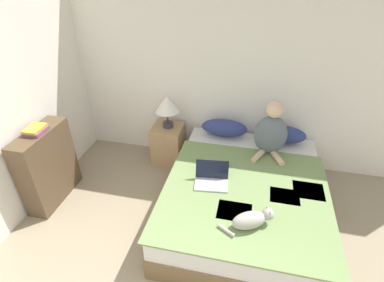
# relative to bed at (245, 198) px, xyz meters

# --- Properties ---
(wall_back) EXTENTS (5.62, 0.05, 2.55)m
(wall_back) POSITION_rel_bed_xyz_m (-0.19, 1.14, 1.02)
(wall_back) COLOR white
(wall_back) RESTS_ON ground_plane
(bed) EXTENTS (1.73, 2.14, 0.51)m
(bed) POSITION_rel_bed_xyz_m (0.00, 0.00, 0.00)
(bed) COLOR brown
(bed) RESTS_ON ground_plane
(pillow_near) EXTENTS (0.62, 0.28, 0.22)m
(pillow_near) POSITION_rel_bed_xyz_m (-0.38, 0.91, 0.37)
(pillow_near) COLOR navy
(pillow_near) RESTS_ON bed
(pillow_far) EXTENTS (0.62, 0.28, 0.22)m
(pillow_far) POSITION_rel_bed_xyz_m (0.38, 0.91, 0.37)
(pillow_far) COLOR navy
(pillow_far) RESTS_ON bed
(person_sitting) EXTENTS (0.40, 0.39, 0.70)m
(person_sitting) POSITION_rel_bed_xyz_m (0.22, 0.60, 0.56)
(person_sitting) COLOR slate
(person_sitting) RESTS_ON bed
(cat_tabby) EXTENTS (0.50, 0.32, 0.17)m
(cat_tabby) POSITION_rel_bed_xyz_m (0.08, -0.65, 0.34)
(cat_tabby) COLOR #A8A399
(cat_tabby) RESTS_ON bed
(laptop_open) EXTENTS (0.39, 0.30, 0.23)m
(laptop_open) POSITION_rel_bed_xyz_m (-0.38, -0.13, 0.31)
(laptop_open) COLOR #B7B7BC
(laptop_open) RESTS_ON bed
(nightstand) EXTENTS (0.42, 0.44, 0.56)m
(nightstand) POSITION_rel_bed_xyz_m (-1.17, 0.86, 0.03)
(nightstand) COLOR tan
(nightstand) RESTS_ON ground_plane
(table_lamp) EXTENTS (0.33, 0.33, 0.46)m
(table_lamp) POSITION_rel_bed_xyz_m (-1.17, 0.87, 0.64)
(table_lamp) COLOR #38383D
(table_lamp) RESTS_ON nightstand
(bookshelf) EXTENTS (0.26, 0.77, 0.95)m
(bookshelf) POSITION_rel_bed_xyz_m (-2.34, -0.23, 0.23)
(bookshelf) COLOR brown
(bookshelf) RESTS_ON ground_plane
(book_stack_top) EXTENTS (0.20, 0.24, 0.07)m
(book_stack_top) POSITION_rel_bed_xyz_m (-2.34, -0.24, 0.73)
(book_stack_top) COLOR #844270
(book_stack_top) RESTS_ON bookshelf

